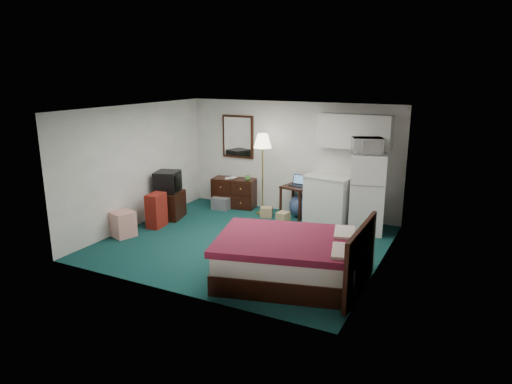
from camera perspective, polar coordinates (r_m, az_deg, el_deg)
The scene contains 25 objects.
floor at distance 8.69m, azimuth -1.45°, elevation -6.30°, with size 5.00×4.50×0.01m, color #0C322F.
ceiling at distance 8.13m, azimuth -1.56°, elevation 10.38°, with size 5.00×4.50×0.01m, color silver.
walls at distance 8.32m, azimuth -1.50°, elevation 1.76°, with size 5.01×4.51×2.50m.
mirror at distance 10.80m, azimuth -2.28°, elevation 6.94°, with size 0.80×0.06×1.00m, color white, non-canonical shape.
upper_cabinets at distance 9.59m, azimuth 12.20°, elevation 7.43°, with size 1.50×0.35×0.70m, color silver, non-canonical shape.
headboard at distance 6.71m, azimuth 12.94°, elevation -8.16°, with size 0.06×1.56×1.00m, color black, non-canonical shape.
dresser at distance 10.84m, azimuth -2.74°, elevation -0.08°, with size 1.01×0.46×0.69m, color black, non-canonical shape.
floor_lamp at distance 10.16m, azimuth 0.82°, elevation 2.20°, with size 0.39×0.39×1.82m, color gold, non-canonical shape.
desk at distance 10.13m, azimuth 5.03°, elevation -1.15°, with size 0.55×0.55×0.70m, color black, non-canonical shape.
exercise_ball at distance 10.12m, azimuth 5.60°, elevation -1.74°, with size 0.52×0.52×0.52m, color navy.
kitchen_counter at distance 9.83m, azimuth 9.10°, elevation -0.91°, with size 0.90×0.69×0.99m, color silver, non-canonical shape.
fridge at distance 9.27m, azimuth 13.74°, elevation -0.18°, with size 0.66×0.66×1.59m, color silver, non-canonical shape.
bed at distance 7.11m, azimuth 4.01°, elevation -8.38°, with size 2.08×1.62×0.67m, color maroon, non-canonical shape.
tv_stand at distance 10.20m, azimuth -10.88°, elevation -1.59°, with size 0.59×0.64×0.59m, color black, non-canonical shape.
suitcase at distance 9.64m, azimuth -12.35°, elevation -2.26°, with size 0.27×0.44×0.71m, color maroon, non-canonical shape.
retail_box at distance 9.29m, azimuth -16.30°, elevation -3.87°, with size 0.40×0.40×0.50m, color white, non-canonical shape.
file_bin at distance 10.72m, azimuth -4.35°, elevation -1.40°, with size 0.40×0.30×0.28m, color slate, non-canonical shape.
cardboard_box_a at distance 10.14m, azimuth 1.31°, elevation -2.52°, with size 0.26×0.22×0.22m, color #907A4D, non-canonical shape.
cardboard_box_b at distance 9.68m, azimuth 3.40°, elevation -3.26°, with size 0.22×0.26×0.26m, color #907A4D, non-canonical shape.
laptop at distance 10.02m, azimuth 5.19°, elevation 1.39°, with size 0.33×0.26×0.22m, color black, non-canonical shape.
crt_tv at distance 10.08m, azimuth -11.01°, elevation 1.27°, with size 0.50×0.54×0.46m, color black, non-canonical shape.
microwave at distance 9.06m, azimuth 13.74°, elevation 5.86°, with size 0.57×0.31×0.38m, color silver.
book_a at distance 10.76m, azimuth -3.88°, elevation 2.23°, with size 0.15×0.02×0.20m, color #907A4D.
book_b at distance 10.81m, azimuth -3.34°, elevation 2.41°, with size 0.18×0.02×0.24m, color #907A4D.
mug at distance 10.56m, azimuth -1.06°, elevation 1.83°, with size 0.14×0.11×0.14m, color #4D9B42.
Camera 1 is at (3.84, -7.14, 3.13)m, focal length 32.00 mm.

